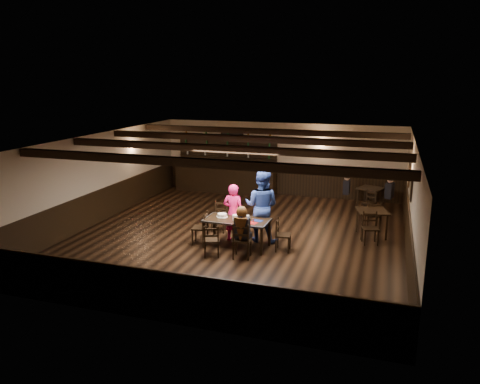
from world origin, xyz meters
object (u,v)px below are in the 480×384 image
(man_blue, at_px, (262,206))
(cake, at_px, (222,215))
(woman_pink, at_px, (233,213))
(bar_counter, at_px, (226,173))
(dining_table, at_px, (237,222))
(chair_near_right, at_px, (241,238))
(chair_near_left, at_px, (211,238))

(man_blue, relative_size, cake, 6.59)
(woman_pink, distance_m, bar_counter, 5.57)
(dining_table, height_order, chair_near_right, chair_near_right)
(bar_counter, bearing_deg, woman_pink, -68.24)
(chair_near_right, bearing_deg, dining_table, 115.94)
(chair_near_right, xyz_separation_m, bar_counter, (-2.68, 6.37, 0.19))
(woman_pink, bearing_deg, man_blue, -161.41)
(man_blue, height_order, bar_counter, bar_counter)
(man_blue, bearing_deg, chair_near_right, 87.98)
(chair_near_right, relative_size, man_blue, 0.47)
(chair_near_left, relative_size, man_blue, 0.42)
(chair_near_left, xyz_separation_m, man_blue, (0.86, 1.52, 0.50))
(woman_pink, height_order, cake, woman_pink)
(chair_near_left, bearing_deg, dining_table, 66.42)
(dining_table, distance_m, chair_near_left, 0.96)
(bar_counter, bearing_deg, man_blue, -60.64)
(bar_counter, bearing_deg, chair_near_left, -73.39)
(chair_near_left, distance_m, chair_near_right, 0.75)
(dining_table, distance_m, chair_near_right, 0.86)
(dining_table, xyz_separation_m, bar_counter, (-2.30, 5.61, 0.05))
(man_blue, bearing_deg, chair_near_left, 63.00)
(chair_near_right, bearing_deg, chair_near_left, -172.63)
(woman_pink, relative_size, bar_counter, 0.38)
(chair_near_right, xyz_separation_m, cake, (-0.81, 0.85, 0.26))
(chair_near_left, xyz_separation_m, woman_pink, (0.13, 1.30, 0.31))
(chair_near_left, bearing_deg, woman_pink, 84.17)
(chair_near_right, relative_size, cake, 3.09)
(dining_table, bearing_deg, man_blue, 53.99)
(dining_table, distance_m, cake, 0.46)
(bar_counter, bearing_deg, dining_table, -67.67)
(dining_table, relative_size, chair_near_right, 1.86)
(chair_near_right, bearing_deg, bar_counter, 112.77)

